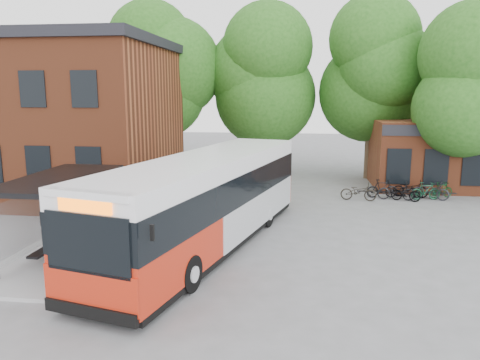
# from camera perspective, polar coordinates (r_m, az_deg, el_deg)

# --- Properties ---
(ground) EXTENTS (100.00, 100.00, 0.00)m
(ground) POSITION_cam_1_polar(r_m,az_deg,el_deg) (16.97, -5.17, -8.89)
(ground) COLOR slate
(station_building) EXTENTS (18.40, 10.40, 8.50)m
(station_building) POSITION_cam_1_polar(r_m,az_deg,el_deg) (29.68, -26.71, 6.81)
(station_building) COLOR brown
(station_building) RESTS_ON ground
(bus_shelter) EXTENTS (3.60, 7.00, 2.90)m
(bus_shelter) POSITION_cam_1_polar(r_m,az_deg,el_deg) (17.20, -20.85, -4.25)
(bus_shelter) COLOR black
(bus_shelter) RESTS_ON ground
(bike_rail) EXTENTS (5.20, 0.10, 0.38)m
(bike_rail) POSITION_cam_1_polar(r_m,az_deg,el_deg) (26.80, 19.57, -1.75)
(bike_rail) COLOR black
(bike_rail) RESTS_ON ground
(tree_0) EXTENTS (7.92, 7.92, 11.00)m
(tree_0) POSITION_cam_1_polar(r_m,az_deg,el_deg) (33.01, -9.58, 10.24)
(tree_0) COLOR #1F4E15
(tree_0) RESTS_ON ground
(tree_1) EXTENTS (7.92, 7.92, 10.40)m
(tree_1) POSITION_cam_1_polar(r_m,az_deg,el_deg) (32.70, 2.96, 9.85)
(tree_1) COLOR #1F4E15
(tree_1) RESTS_ON ground
(tree_2) EXTENTS (7.92, 7.92, 11.00)m
(tree_2) POSITION_cam_1_polar(r_m,az_deg,el_deg) (31.91, 15.65, 9.99)
(tree_2) COLOR #1F4E15
(tree_2) RESTS_ON ground
(tree_3) EXTENTS (7.04, 7.04, 9.28)m
(tree_3) POSITION_cam_1_polar(r_m,az_deg,el_deg) (29.19, 26.52, 7.55)
(tree_3) COLOR #1F4E15
(tree_3) RESTS_ON ground
(city_bus) EXTENTS (6.00, 13.67, 3.40)m
(city_bus) POSITION_cam_1_polar(r_m,az_deg,el_deg) (17.20, -4.01, -2.70)
(city_bus) COLOR red
(city_bus) RESTS_ON ground
(bicycle_0) EXTENTS (1.92, 0.91, 0.97)m
(bicycle_0) POSITION_cam_1_polar(r_m,az_deg,el_deg) (25.53, 14.24, -1.37)
(bicycle_0) COLOR black
(bicycle_0) RESTS_ON ground
(bicycle_1) EXTENTS (1.74, 0.76, 1.01)m
(bicycle_1) POSITION_cam_1_polar(r_m,az_deg,el_deg) (26.56, 16.92, -1.00)
(bicycle_1) COLOR black
(bicycle_1) RESTS_ON ground
(bicycle_2) EXTENTS (1.97, 0.85, 1.00)m
(bicycle_2) POSITION_cam_1_polar(r_m,az_deg,el_deg) (26.21, 18.51, -1.25)
(bicycle_2) COLOR black
(bicycle_2) RESTS_ON ground
(bicycle_3) EXTENTS (1.57, 0.89, 0.91)m
(bicycle_3) POSITION_cam_1_polar(r_m,az_deg,el_deg) (26.11, 19.55, -1.47)
(bicycle_3) COLOR black
(bicycle_3) RESTS_ON ground
(bicycle_4) EXTENTS (1.93, 1.02, 0.96)m
(bicycle_4) POSITION_cam_1_polar(r_m,az_deg,el_deg) (27.18, 20.06, -0.98)
(bicycle_4) COLOR black
(bicycle_4) RESTS_ON ground
(bicycle_5) EXTENTS (1.67, 0.76, 0.97)m
(bicycle_5) POSITION_cam_1_polar(r_m,az_deg,el_deg) (26.78, 21.69, -1.25)
(bicycle_5) COLOR #133E29
(bicycle_5) RESTS_ON ground
(bicycle_6) EXTENTS (1.99, 1.29, 0.99)m
(bicycle_6) POSITION_cam_1_polar(r_m,az_deg,el_deg) (26.97, 22.20, -1.19)
(bicycle_6) COLOR black
(bicycle_6) RESTS_ON ground
(bicycle_7) EXTENTS (1.51, 0.96, 0.88)m
(bicycle_7) POSITION_cam_1_polar(r_m,az_deg,el_deg) (27.60, 23.30, -1.13)
(bicycle_7) COLOR #0B3314
(bicycle_7) RESTS_ON ground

